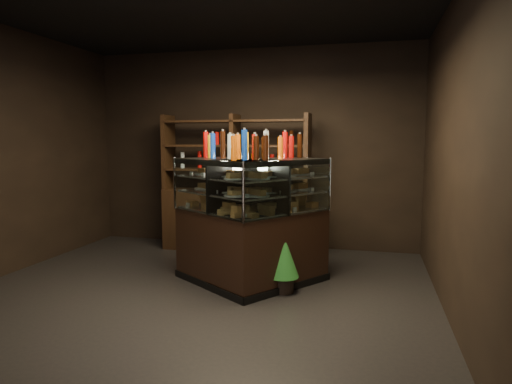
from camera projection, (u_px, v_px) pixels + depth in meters
ground at (192, 297)px, 4.76m from camera, size 5.00×5.00×0.00m
room_shell at (188, 109)px, 4.53m from camera, size 5.02×5.02×3.01m
display_case at (250, 243)px, 5.15m from camera, size 1.83×1.45×1.43m
food_display at (250, 187)px, 5.07m from camera, size 1.43×1.07×0.44m
bottles_top at (250, 146)px, 5.02m from camera, size 1.26×0.93×0.30m
potted_conifer at (283, 254)px, 4.88m from camera, size 0.34×0.34×0.73m
back_shelving at (235, 210)px, 6.69m from camera, size 2.18×0.45×2.00m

